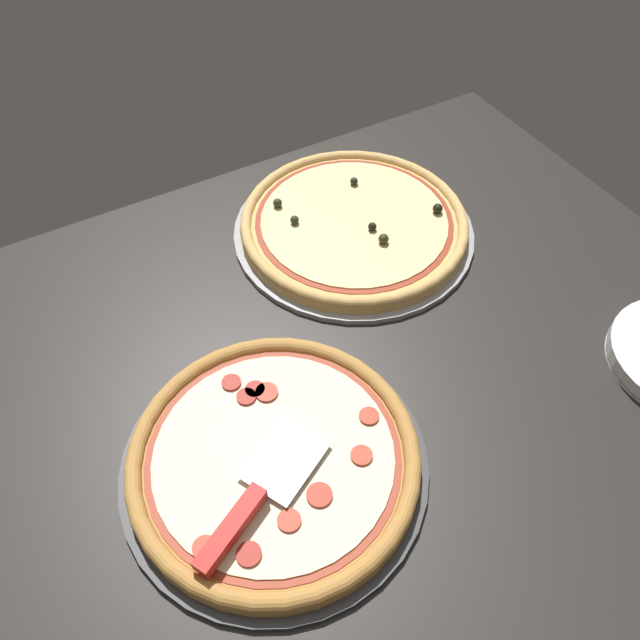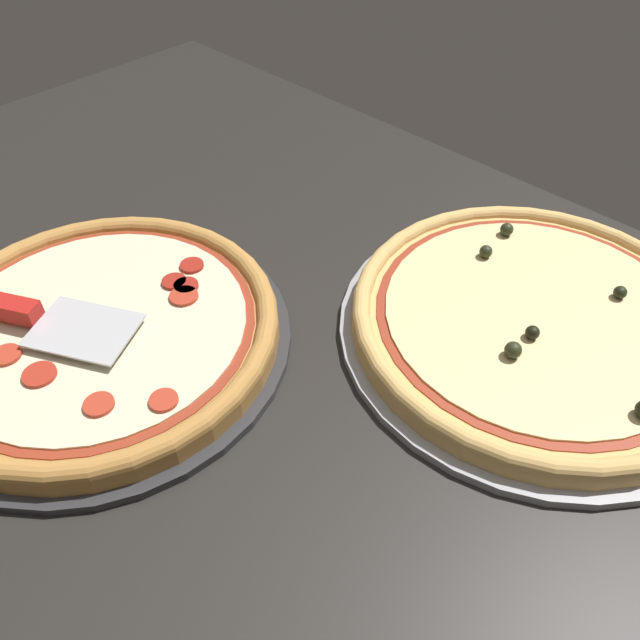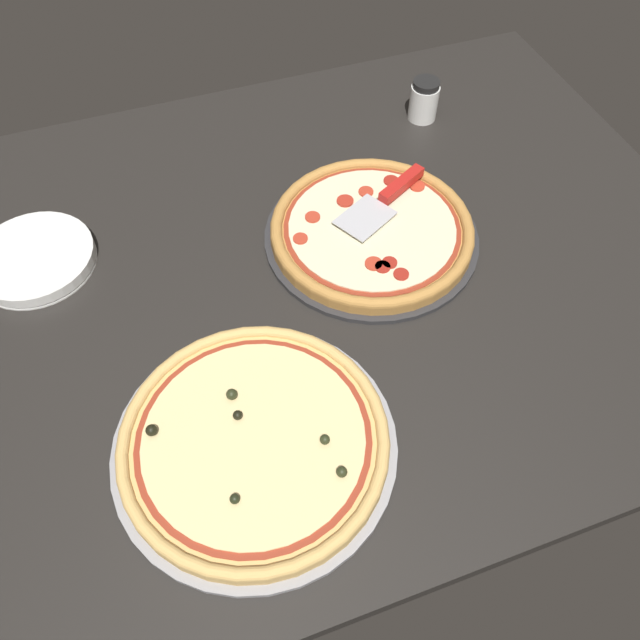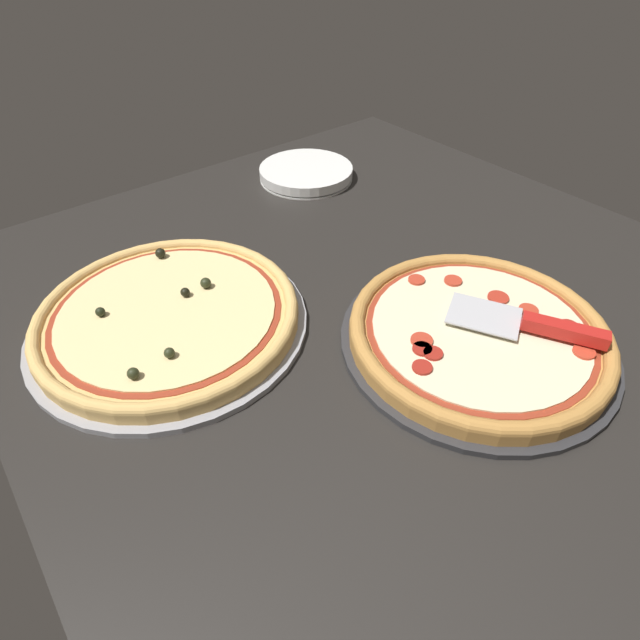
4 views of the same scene
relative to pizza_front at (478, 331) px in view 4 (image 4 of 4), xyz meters
The scene contains 7 objects.
ground_plane 10.14cm from the pizza_front, 16.48° to the left, with size 144.64×116.79×3.60cm, color black.
pizza_pan_front 2.05cm from the pizza_front, 144.19° to the left, with size 40.71×40.71×1.00cm, color #2D2D30.
pizza_front is the anchor object (origin of this frame).
pizza_pan_back 47.13cm from the pizza_front, 46.00° to the left, with size 42.77×42.77×1.00cm, color #939399.
pizza_back 47.09cm from the pizza_front, 45.99° to the left, with size 40.20×40.20×4.04cm.
serving_spatula 8.73cm from the pizza_front, 138.32° to the right, with size 21.63×14.66×2.00cm.
plate_stack 62.42cm from the pizza_front, 13.63° to the right, with size 21.78×21.78×2.80cm.
Camera 4 is at (-36.32, 49.85, 52.38)cm, focal length 28.00 mm.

